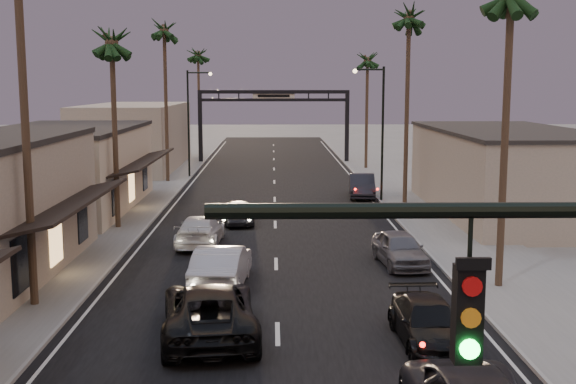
{
  "coord_description": "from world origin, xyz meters",
  "views": [
    {
      "loc": [
        -0.14,
        -2.9,
        7.82
      ],
      "look_at": [
        0.63,
        32.74,
        2.5
      ],
      "focal_mm": 45.0,
      "sensor_mm": 36.0,
      "label": 1
    }
  ],
  "objects_px": {
    "oncoming_pickup": "(209,310)",
    "curbside_black": "(429,323)",
    "palm_lc": "(111,34)",
    "oncoming_silver": "(221,266)",
    "palm_ld": "(164,25)",
    "palm_rc": "(368,55)",
    "streetlight_right": "(379,122)",
    "arch": "(274,108)",
    "palm_far": "(198,51)",
    "palm_rb": "(409,12)",
    "streetlight_left": "(192,115)"
  },
  "relations": [
    {
      "from": "oncoming_pickup",
      "to": "curbside_black",
      "type": "relative_size",
      "value": 1.3
    },
    {
      "from": "palm_lc",
      "to": "oncoming_silver",
      "type": "height_order",
      "value": "palm_lc"
    },
    {
      "from": "palm_ld",
      "to": "palm_rc",
      "type": "height_order",
      "value": "palm_ld"
    },
    {
      "from": "streetlight_right",
      "to": "oncoming_pickup",
      "type": "bearing_deg",
      "value": -109.07
    },
    {
      "from": "arch",
      "to": "palm_lc",
      "type": "distance_m",
      "value": 35.41
    },
    {
      "from": "palm_ld",
      "to": "palm_rc",
      "type": "relative_size",
      "value": 1.16
    },
    {
      "from": "palm_far",
      "to": "oncoming_silver",
      "type": "xyz_separation_m",
      "value": [
        6.16,
        -53.68,
        -10.59
      ]
    },
    {
      "from": "oncoming_silver",
      "to": "curbside_black",
      "type": "bearing_deg",
      "value": 141.07
    },
    {
      "from": "streetlight_right",
      "to": "palm_rc",
      "type": "bearing_deg",
      "value": 84.95
    },
    {
      "from": "oncoming_pickup",
      "to": "arch",
      "type": "bearing_deg",
      "value": -98.81
    },
    {
      "from": "arch",
      "to": "palm_far",
      "type": "xyz_separation_m",
      "value": [
        -8.3,
        8.0,
        5.91
      ]
    },
    {
      "from": "palm_rc",
      "to": "oncoming_silver",
      "type": "height_order",
      "value": "palm_rc"
    },
    {
      "from": "palm_rc",
      "to": "curbside_black",
      "type": "height_order",
      "value": "palm_rc"
    },
    {
      "from": "palm_lc",
      "to": "palm_rb",
      "type": "height_order",
      "value": "palm_rb"
    },
    {
      "from": "curbside_black",
      "to": "palm_lc",
      "type": "bearing_deg",
      "value": 124.31
    },
    {
      "from": "streetlight_right",
      "to": "palm_lc",
      "type": "height_order",
      "value": "palm_lc"
    },
    {
      "from": "palm_far",
      "to": "oncoming_silver",
      "type": "bearing_deg",
      "value": -83.45
    },
    {
      "from": "palm_ld",
      "to": "curbside_black",
      "type": "height_order",
      "value": "palm_ld"
    },
    {
      "from": "streetlight_right",
      "to": "palm_ld",
      "type": "xyz_separation_m",
      "value": [
        -15.52,
        10.0,
        7.09
      ]
    },
    {
      "from": "palm_lc",
      "to": "streetlight_left",
      "type": "bearing_deg",
      "value": 85.63
    },
    {
      "from": "streetlight_right",
      "to": "palm_far",
      "type": "height_order",
      "value": "palm_far"
    },
    {
      "from": "palm_rb",
      "to": "streetlight_right",
      "type": "bearing_deg",
      "value": 149.24
    },
    {
      "from": "curbside_black",
      "to": "palm_ld",
      "type": "bearing_deg",
      "value": 107.76
    },
    {
      "from": "arch",
      "to": "palm_rc",
      "type": "distance_m",
      "value": 11.59
    },
    {
      "from": "palm_lc",
      "to": "oncoming_pickup",
      "type": "height_order",
      "value": "palm_lc"
    },
    {
      "from": "palm_ld",
      "to": "oncoming_silver",
      "type": "bearing_deg",
      "value": -78.11
    },
    {
      "from": "arch",
      "to": "streetlight_left",
      "type": "height_order",
      "value": "streetlight_left"
    },
    {
      "from": "streetlight_left",
      "to": "oncoming_pickup",
      "type": "height_order",
      "value": "streetlight_left"
    },
    {
      "from": "streetlight_right",
      "to": "oncoming_pickup",
      "type": "distance_m",
      "value": 28.06
    },
    {
      "from": "palm_rb",
      "to": "oncoming_pickup",
      "type": "xyz_separation_m",
      "value": [
        -10.73,
        -25.18,
        -11.57
      ]
    },
    {
      "from": "arch",
      "to": "palm_ld",
      "type": "xyz_separation_m",
      "value": [
        -8.6,
        -15.0,
        6.88
      ]
    },
    {
      "from": "palm_lc",
      "to": "palm_rc",
      "type": "distance_m",
      "value": 32.86
    },
    {
      "from": "oncoming_silver",
      "to": "palm_ld",
      "type": "bearing_deg",
      "value": -73.52
    },
    {
      "from": "palm_far",
      "to": "curbside_black",
      "type": "bearing_deg",
      "value": -77.9
    },
    {
      "from": "palm_ld",
      "to": "palm_rb",
      "type": "height_order",
      "value": "same"
    },
    {
      "from": "arch",
      "to": "palm_lc",
      "type": "height_order",
      "value": "palm_lc"
    },
    {
      "from": "arch",
      "to": "palm_far",
      "type": "bearing_deg",
      "value": 136.05
    },
    {
      "from": "palm_rb",
      "to": "oncoming_pickup",
      "type": "height_order",
      "value": "palm_rb"
    },
    {
      "from": "palm_far",
      "to": "curbside_black",
      "type": "height_order",
      "value": "palm_far"
    },
    {
      "from": "streetlight_left",
      "to": "palm_rc",
      "type": "relative_size",
      "value": 0.74
    },
    {
      "from": "palm_ld",
      "to": "oncoming_silver",
      "type": "relative_size",
      "value": 2.76
    },
    {
      "from": "palm_rc",
      "to": "streetlight_left",
      "type": "bearing_deg",
      "value": -158.86
    },
    {
      "from": "palm_far",
      "to": "oncoming_pickup",
      "type": "distance_m",
      "value": 60.44
    },
    {
      "from": "palm_rb",
      "to": "palm_ld",
      "type": "bearing_deg",
      "value": 147.4
    },
    {
      "from": "palm_rb",
      "to": "palm_rc",
      "type": "distance_m",
      "value": 20.09
    },
    {
      "from": "streetlight_right",
      "to": "streetlight_left",
      "type": "relative_size",
      "value": 1.0
    },
    {
      "from": "oncoming_silver",
      "to": "curbside_black",
      "type": "height_order",
      "value": "oncoming_silver"
    },
    {
      "from": "oncoming_silver",
      "to": "curbside_black",
      "type": "relative_size",
      "value": 1.1
    },
    {
      "from": "palm_lc",
      "to": "palm_far",
      "type": "xyz_separation_m",
      "value": [
        0.3,
        42.0,
        0.97
      ]
    },
    {
      "from": "arch",
      "to": "oncoming_pickup",
      "type": "xyz_separation_m",
      "value": [
        -2.13,
        -51.18,
        -4.68
      ]
    }
  ]
}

